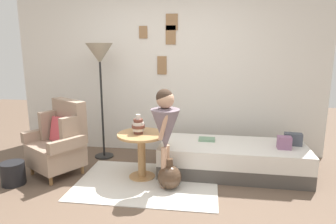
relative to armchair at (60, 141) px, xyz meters
The scene contains 14 objects.
ground_plane 1.58m from the armchair, 33.21° to the right, with size 12.00×12.00×0.00m, color brown.
gallery_wall 1.90m from the armchair, 41.27° to the left, with size 4.80×0.12×2.60m.
rug 1.28m from the armchair, ahead, with size 1.73×1.21×0.01m, color silver.
armchair is the anchor object (origin of this frame).
daybed 2.29m from the armchair, ahead, with size 1.92×0.85×0.40m.
pillow_head 3.06m from the armchair, ahead, with size 0.22×0.12×0.16m, color #474C56.
pillow_mid 2.89m from the armchair, ahead, with size 0.16×0.12×0.16m, color gray.
side_table 1.10m from the armchair, ahead, with size 0.61×0.61×0.59m.
vase_striped 1.09m from the armchair, ahead, with size 0.16×0.16×0.25m.
floor_lamp 1.28m from the armchair, 61.35° to the left, with size 0.39×0.39×1.71m.
person_child 1.49m from the armchair, ahead, with size 0.34×0.34×1.19m.
book_on_daybed 1.96m from the armchair, 12.55° to the left, with size 0.22×0.16×0.03m, color gray.
demijohn_near 1.55m from the armchair, ahead, with size 0.29×0.29×0.37m.
magazine_basket 0.66m from the armchair, 134.98° to the right, with size 0.28×0.28×0.28m, color black.
Camera 1 is at (0.67, -2.70, 1.65)m, focal length 32.03 mm.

